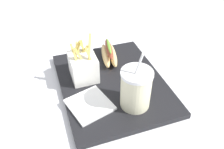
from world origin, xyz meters
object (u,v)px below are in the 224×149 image
Objects in this scene: fries_basket at (83,66)px; ketchup_cup_2 at (84,58)px; soda_cup at (136,89)px; napkin_stack at (90,105)px; hot_dog_1 at (109,54)px; ketchup_cup_1 at (129,76)px.

fries_basket is 0.11m from ketchup_cup_2.
soda_cup is at bearing 32.57° from fries_basket.
ketchup_cup_2 reaches higher than napkin_stack.
napkin_stack is (0.22, -0.14, -0.02)m from hot_dog_1.
napkin_stack is at bearing -32.09° from hot_dog_1.
ketchup_cup_1 is at bearing 68.80° from fries_basket.
ketchup_cup_1 is at bearing 166.03° from soda_cup.
hot_dog_1 is 5.24× the size of ketchup_cup_1.
fries_basket reaches higher than ketchup_cup_2.
hot_dog_1 is at bearing 72.70° from ketchup_cup_2.
fries_basket is 1.04× the size of hot_dog_1.
ketchup_cup_2 is (-0.10, 0.02, -0.04)m from fries_basket.
ketchup_cup_1 is at bearing 12.96° from hot_dog_1.
soda_cup reaches higher than ketchup_cup_1.
napkin_stack is (0.15, -0.02, -0.04)m from fries_basket.
hot_dog_1 reaches higher than ketchup_cup_1.
fries_basket is at bearing -12.89° from ketchup_cup_2.
ketchup_cup_2 is at bearing 170.56° from napkin_stack.
hot_dog_1 is at bearing 121.55° from fries_basket.
hot_dog_1 reaches higher than napkin_stack.
ketchup_cup_1 is (0.06, 0.15, -0.04)m from fries_basket.
napkin_stack is at bearing -62.45° from ketchup_cup_1.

